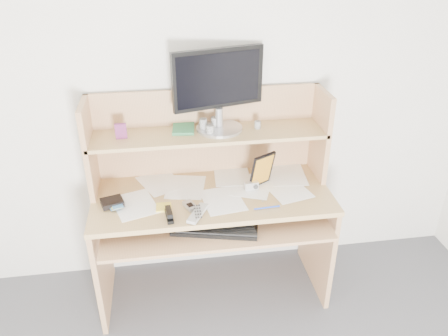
{
  "coord_description": "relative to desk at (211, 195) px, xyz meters",
  "views": [
    {
      "loc": [
        -0.26,
        -0.7,
        2.11
      ],
      "look_at": [
        0.06,
        1.43,
        0.95
      ],
      "focal_mm": 35.0,
      "sensor_mm": 36.0,
      "label": 1
    }
  ],
  "objects": [
    {
      "name": "flip_phone",
      "position": [
        -0.14,
        -0.21,
        0.07
      ],
      "size": [
        0.08,
        0.11,
        0.03
      ],
      "primitive_type": "cube",
      "rotation": [
        0.0,
        0.0,
        0.39
      ],
      "color": "#ABABAD",
      "rests_on": "paper_clutter"
    },
    {
      "name": "keyboard",
      "position": [
        -0.02,
        -0.3,
        -0.03
      ],
      "size": [
        0.5,
        0.28,
        0.03
      ],
      "rotation": [
        0.0,
        0.0,
        -0.24
      ],
      "color": "black",
      "rests_on": "desk"
    },
    {
      "name": "monitor",
      "position": [
        0.07,
        0.12,
        0.64
      ],
      "size": [
        0.54,
        0.27,
        0.47
      ],
      "rotation": [
        0.0,
        0.0,
        0.26
      ],
      "color": "silver",
      "rests_on": "desk"
    },
    {
      "name": "card_box",
      "position": [
        -0.5,
        0.06,
        0.43
      ],
      "size": [
        0.07,
        0.02,
        0.09
      ],
      "primitive_type": "cube",
      "rotation": [
        0.0,
        0.0,
        0.07
      ],
      "color": "maroon",
      "rests_on": "desk"
    },
    {
      "name": "tv_remote",
      "position": [
        -0.11,
        -0.29,
        0.07
      ],
      "size": [
        0.13,
        0.19,
        0.02
      ],
      "primitive_type": "cube",
      "rotation": [
        0.0,
        0.0,
        -0.5
      ],
      "color": "#A5A5A0",
      "rests_on": "paper_clutter"
    },
    {
      "name": "desk",
      "position": [
        0.0,
        0.0,
        0.0
      ],
      "size": [
        1.4,
        0.7,
        1.3
      ],
      "color": "tan",
      "rests_on": "floor"
    },
    {
      "name": "chip_stack_c",
      "position": [
        0.3,
        0.08,
        0.41
      ],
      "size": [
        0.05,
        0.05,
        0.05
      ],
      "primitive_type": "cylinder",
      "rotation": [
        0.0,
        0.0,
        -0.32
      ],
      "color": "black",
      "rests_on": "desk"
    },
    {
      "name": "chip_stack_d",
      "position": [
        -0.03,
        0.09,
        0.42
      ],
      "size": [
        0.05,
        0.05,
        0.08
      ],
      "primitive_type": "cylinder",
      "rotation": [
        0.0,
        0.0,
        0.28
      ],
      "color": "white",
      "rests_on": "desk"
    },
    {
      "name": "paper_clutter",
      "position": [
        0.0,
        -0.08,
        0.06
      ],
      "size": [
        1.32,
        0.54,
        0.01
      ],
      "primitive_type": "cube",
      "color": "white",
      "rests_on": "desk"
    },
    {
      "name": "game_case",
      "position": [
        0.31,
        -0.04,
        0.17
      ],
      "size": [
        0.14,
        0.09,
        0.22
      ],
      "primitive_type": "cube",
      "rotation": [
        0.0,
        0.0,
        0.51
      ],
      "color": "black",
      "rests_on": "paper_clutter"
    },
    {
      "name": "stapler",
      "position": [
        -0.26,
        -0.29,
        0.08
      ],
      "size": [
        0.05,
        0.13,
        0.04
      ],
      "primitive_type": "cube",
      "rotation": [
        0.0,
        0.0,
        0.09
      ],
      "color": "black",
      "rests_on": "paper_clutter"
    },
    {
      "name": "blue_pen",
      "position": [
        0.28,
        -0.28,
        0.07
      ],
      "size": [
        0.15,
        0.02,
        0.01
      ],
      "primitive_type": "cylinder",
      "rotation": [
        1.57,
        0.0,
        1.64
      ],
      "color": "blue",
      "rests_on": "paper_clutter"
    },
    {
      "name": "back_wall",
      "position": [
        0.0,
        0.24,
        0.56
      ],
      "size": [
        3.6,
        0.04,
        2.5
      ],
      "primitive_type": "cube",
      "color": "silver",
      "rests_on": "floor"
    },
    {
      "name": "chip_stack_b",
      "position": [
        0.04,
        0.12,
        0.42
      ],
      "size": [
        0.06,
        0.06,
        0.07
      ],
      "primitive_type": "cylinder",
      "rotation": [
        0.0,
        0.0,
        0.35
      ],
      "color": "white",
      "rests_on": "desk"
    },
    {
      "name": "digital_camera",
      "position": [
        0.24,
        -0.07,
        0.09
      ],
      "size": [
        0.08,
        0.04,
        0.05
      ],
      "primitive_type": "cube",
      "rotation": [
        0.0,
        0.0,
        0.09
      ],
      "color": "silver",
      "rests_on": "paper_clutter"
    },
    {
      "name": "sticky_note_pad",
      "position": [
        -0.29,
        -0.19,
        0.06
      ],
      "size": [
        0.09,
        0.09,
        0.01
      ],
      "primitive_type": "cube",
      "rotation": [
        0.0,
        0.0,
        -0.04
      ],
      "color": "yellow",
      "rests_on": "desk"
    },
    {
      "name": "shelf_book",
      "position": [
        -0.14,
        0.13,
        0.4
      ],
      "size": [
        0.14,
        0.18,
        0.02
      ],
      "primitive_type": "cube",
      "rotation": [
        0.0,
        0.0,
        -0.09
      ],
      "color": "#327E4F",
      "rests_on": "desk"
    },
    {
      "name": "chip_stack_a",
      "position": [
        0.0,
        0.02,
        0.42
      ],
      "size": [
        0.06,
        0.06,
        0.06
      ],
      "primitive_type": "cylinder",
      "rotation": [
        0.0,
        0.0,
        0.32
      ],
      "color": "black",
      "rests_on": "desk"
    },
    {
      "name": "wallet",
      "position": [
        -0.57,
        -0.12,
        0.08
      ],
      "size": [
        0.14,
        0.13,
        0.03
      ],
      "primitive_type": "cube",
      "rotation": [
        0.0,
        0.0,
        0.3
      ],
      "color": "black",
      "rests_on": "paper_clutter"
    }
  ]
}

